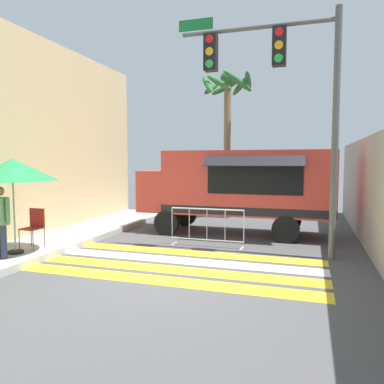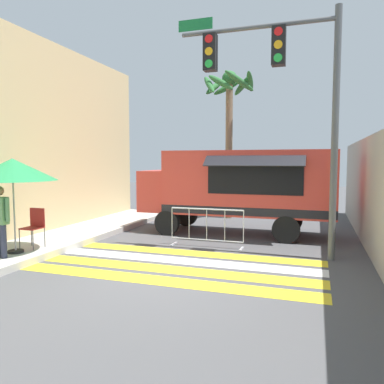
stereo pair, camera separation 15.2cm
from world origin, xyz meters
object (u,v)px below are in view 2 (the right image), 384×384
Objects in this scene: food_truck at (235,185)px; vendor_person at (0,217)px; patio_umbrella at (13,170)px; palm_tree at (229,108)px; traffic_signal_pole at (280,80)px; folding_chair at (35,224)px; barricade_front at (207,228)px.

vendor_person is at bearing -128.55° from food_truck.
food_truck is at bearing 48.40° from patio_umbrella.
patio_umbrella is 1.16m from vendor_person.
palm_tree is (3.26, 8.53, 3.41)m from vendor_person.
traffic_signal_pole is 7.20m from vendor_person.
folding_chair is (-5.83, -1.74, -3.50)m from traffic_signal_pole.
palm_tree reaches higher than vendor_person.
food_truck is 1.02× the size of palm_tree.
food_truck reaches higher than vendor_person.
patio_umbrella is 5.05m from barricade_front.
vendor_person is 0.79× the size of barricade_front.
barricade_front is at bearing -99.01° from food_truck.
food_truck is 2.98× the size of barricade_front.
traffic_signal_pole is (1.60, -2.46, 2.67)m from food_truck.
palm_tree reaches higher than folding_chair.
patio_umbrella reaches higher than vendor_person.
patio_umbrella is at bearing -112.38° from palm_tree.
traffic_signal_pole is 6.67m from patio_umbrella.
palm_tree is (3.32, 8.05, 2.36)m from patio_umbrella.
traffic_signal_pole reaches higher than barricade_front.
vendor_person is (0.06, -0.48, -1.05)m from patio_umbrella.
barricade_front is 6.67m from palm_tree.
traffic_signal_pole is 6.25m from palm_tree.
food_truck is at bearing 65.03° from folding_chair.
barricade_front is 0.34× the size of palm_tree.
palm_tree is (-0.62, 5.33, 3.97)m from barricade_front.
palm_tree is at bearing 106.34° from food_truck.
palm_tree is at bearing 67.62° from patio_umbrella.
patio_umbrella is 2.27× the size of folding_chair.
folding_chair is at bearing -135.24° from food_truck.
food_truck is 1.03× the size of traffic_signal_pole.
folding_chair is 1.13m from vendor_person.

